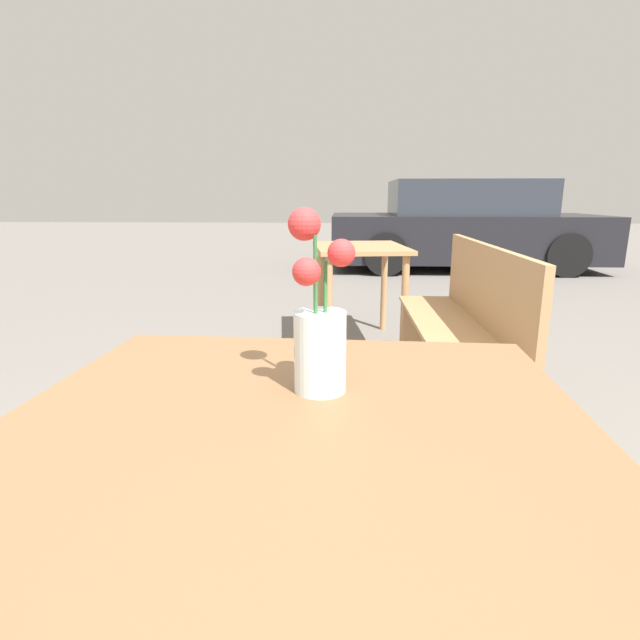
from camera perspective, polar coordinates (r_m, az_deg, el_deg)
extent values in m
cube|color=brown|center=(0.85, -2.84, -12.01)|extent=(1.02, 0.98, 0.03)
cylinder|color=brown|center=(1.48, -17.72, -16.50)|extent=(0.05, 0.05, 0.70)
cylinder|color=brown|center=(1.42, 18.31, -18.06)|extent=(0.05, 0.05, 0.70)
cylinder|color=silver|center=(0.93, 0.00, -3.65)|extent=(0.10, 0.10, 0.15)
cylinder|color=silver|center=(0.94, 0.00, -5.43)|extent=(0.09, 0.09, 0.08)
cylinder|color=#337038|center=(0.91, 0.60, -0.60)|extent=(0.01, 0.01, 0.24)
sphere|color=red|center=(0.88, 2.46, 7.66)|extent=(0.05, 0.05, 0.05)
cylinder|color=#337038|center=(0.92, -0.53, 0.92)|extent=(0.01, 0.01, 0.28)
sphere|color=red|center=(0.92, -1.81, 10.90)|extent=(0.06, 0.06, 0.06)
cylinder|color=#337038|center=(0.91, -0.48, -1.65)|extent=(0.01, 0.01, 0.21)
sphere|color=red|center=(0.86, -1.55, 5.54)|extent=(0.05, 0.05, 0.05)
cube|color=tan|center=(2.62, 14.76, -0.68)|extent=(0.37, 1.47, 0.02)
cube|color=tan|center=(2.62, 18.47, 3.75)|extent=(0.05, 1.46, 0.40)
cube|color=tan|center=(2.08, 18.30, -11.42)|extent=(0.32, 0.06, 0.43)
cube|color=tan|center=(3.32, 12.09, -1.49)|extent=(0.32, 0.06, 0.43)
cube|color=tan|center=(3.69, 4.59, 8.23)|extent=(0.74, 0.89, 0.03)
cylinder|color=tan|center=(3.37, 1.02, 1.44)|extent=(0.05, 0.05, 0.70)
cylinder|color=tan|center=(3.46, 9.63, 1.56)|extent=(0.05, 0.05, 0.70)
cylinder|color=tan|center=(4.05, 0.09, 3.58)|extent=(0.05, 0.05, 0.70)
cylinder|color=tan|center=(4.12, 7.32, 3.65)|extent=(0.05, 0.05, 0.70)
cube|color=black|center=(8.00, 16.00, 9.11)|extent=(3.96, 1.77, 0.67)
cube|color=#2D333D|center=(7.98, 16.29, 13.28)|extent=(2.18, 1.62, 0.50)
cylinder|color=black|center=(7.00, 7.54, 7.48)|extent=(0.60, 0.18, 0.60)
cylinder|color=black|center=(8.66, 6.65, 8.74)|extent=(0.60, 0.18, 0.60)
cylinder|color=black|center=(7.61, 26.42, 6.66)|extent=(0.60, 0.18, 0.60)
cylinder|color=black|center=(9.16, 22.32, 8.08)|extent=(0.60, 0.18, 0.60)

